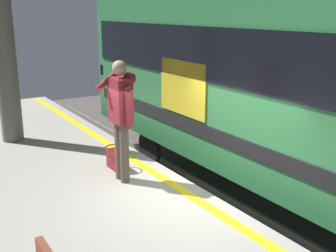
% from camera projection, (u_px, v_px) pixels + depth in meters
% --- Properties ---
extents(ground_plane, '(24.45, 24.45, 0.00)m').
position_uv_depth(ground_plane, '(199.00, 249.00, 6.57)').
color(ground_plane, '#4C4742').
extents(safety_line, '(15.77, 0.16, 0.01)m').
position_uv_depth(safety_line, '(184.00, 192.00, 6.13)').
color(safety_line, yellow).
rests_on(safety_line, platform).
extents(track_rail_near, '(20.92, 0.08, 0.16)m').
position_uv_depth(track_rail_near, '(266.00, 221.00, 7.28)').
color(track_rail_near, slate).
rests_on(track_rail_near, ground).
extents(track_rail_far, '(20.92, 0.08, 0.16)m').
position_uv_depth(track_rail_far, '(320.00, 201.00, 8.01)').
color(track_rail_far, slate).
rests_on(track_rail_far, ground).
extents(train_carriage, '(11.75, 2.91, 3.94)m').
position_uv_depth(train_carriage, '(332.00, 83.00, 6.57)').
color(train_carriage, '#2D723F').
rests_on(train_carriage, ground).
extents(passenger, '(0.57, 0.55, 1.87)m').
position_uv_depth(passenger, '(121.00, 111.00, 6.27)').
color(passenger, brown).
rests_on(passenger, platform).
extents(handbag, '(0.39, 0.35, 0.38)m').
position_uv_depth(handbag, '(115.00, 159.00, 6.98)').
color(handbag, maroon).
rests_on(handbag, platform).
extents(station_column, '(0.42, 0.42, 3.91)m').
position_uv_depth(station_column, '(4.00, 43.00, 8.06)').
color(station_column, '#59544C').
rests_on(station_column, platform).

